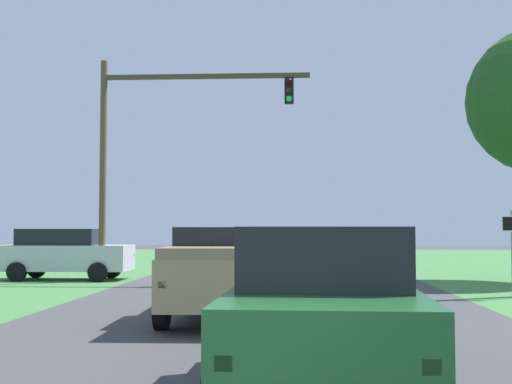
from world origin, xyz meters
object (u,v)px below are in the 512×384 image
(red_suv_near, at_px, (323,308))
(traffic_light, at_px, (156,135))
(pickup_truck_lead, at_px, (223,271))
(crossing_suv_far, at_px, (65,253))

(red_suv_near, bearing_deg, traffic_light, 107.85)
(pickup_truck_lead, bearing_deg, crossing_suv_far, 123.96)
(crossing_suv_far, bearing_deg, red_suv_near, -62.66)
(red_suv_near, bearing_deg, pickup_truck_lead, 105.26)
(pickup_truck_lead, bearing_deg, traffic_light, 109.59)
(crossing_suv_far, bearing_deg, traffic_light, -11.84)
(pickup_truck_lead, height_order, traffic_light, traffic_light)
(crossing_suv_far, bearing_deg, pickup_truck_lead, -56.04)
(red_suv_near, xyz_separation_m, pickup_truck_lead, (-1.77, 6.49, -0.00))
(traffic_light, bearing_deg, crossing_suv_far, 168.16)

